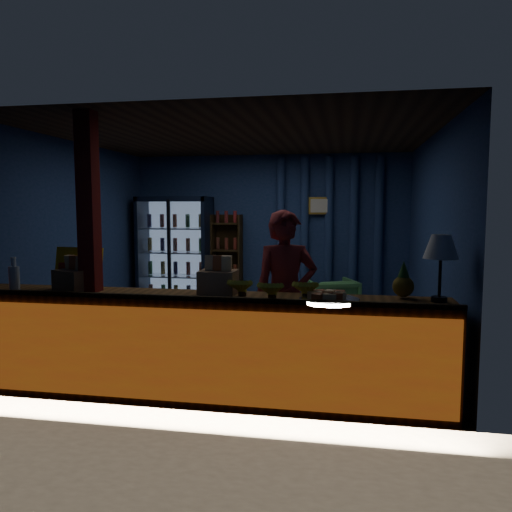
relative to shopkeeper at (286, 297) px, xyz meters
The scene contains 18 objects.
ground 1.75m from the shopkeeper, 117.55° to the left, with size 4.60×4.60×0.00m, color #515154.
room_walls 1.69m from the shopkeeper, 117.55° to the left, with size 4.60×4.60×4.60m.
counter 0.97m from the shopkeeper, 142.10° to the right, with size 4.40×0.57×0.99m.
support_post 1.89m from the shopkeeper, 162.86° to the right, with size 0.16×0.16×2.60m, color maroon.
beverage_cooler 3.98m from the shopkeeper, 124.59° to the left, with size 1.20×0.62×1.90m.
bottle_shelf 3.70m from the shopkeeper, 112.41° to the left, with size 0.50×0.28×1.60m.
curtain_folds 3.54m from the shopkeeper, 85.24° to the left, with size 1.74×0.14×2.50m.
framed_picture 3.57m from the shopkeeper, 87.65° to the left, with size 0.36×0.04×0.28m.
shopkeeper is the anchor object (origin of this frame).
green_chair 2.84m from the shopkeeper, 82.47° to the left, with size 0.69×0.71×0.65m, color #50A052.
side_table 2.82m from the shopkeeper, 85.05° to the left, with size 0.58×0.50×0.53m.
yellow_sign 2.02m from the shopkeeper, 167.75° to the right, with size 0.51×0.15×0.40m.
snack_box_left 2.01m from the shopkeeper, 164.12° to the right, with size 0.38×0.35×0.33m.
snack_box_centre 0.75m from the shopkeeper, 141.11° to the right, with size 0.33×0.27×0.35m.
pastry_tray 0.80m from the shopkeeper, 56.00° to the right, with size 0.50×0.50×0.08m.
banana_bunches 0.62m from the shopkeeper, 94.12° to the right, with size 0.82×0.31×0.18m.
table_lamp 1.53m from the shopkeeper, 20.48° to the right, with size 0.29×0.29×0.56m.
pineapple 1.15m from the shopkeeper, 19.19° to the right, with size 0.18×0.18×0.31m.
Camera 1 is at (1.28, -6.14, 1.74)m, focal length 35.00 mm.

